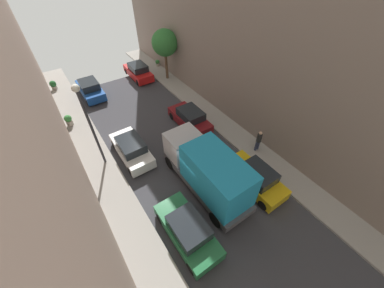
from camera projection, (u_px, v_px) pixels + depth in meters
ground at (198, 178)px, 14.99m from camera, size 32.00×32.00×0.00m
sidewalk_left at (127, 217)px, 12.91m from camera, size 2.00×44.00×0.15m
sidewalk_right at (251, 148)px, 16.96m from camera, size 2.00×44.00×0.15m
parked_car_left_1 at (188, 230)px, 11.68m from camera, size 1.78×4.20×1.57m
parked_car_left_2 at (132, 149)px, 15.95m from camera, size 1.78×4.20×1.57m
parked_car_left_3 at (90, 89)px, 21.83m from camera, size 1.78×4.20×1.57m
parked_car_right_1 at (255, 178)px, 14.13m from camera, size 1.78×4.20×1.57m
parked_car_right_2 at (190, 118)px, 18.47m from camera, size 1.78×4.20×1.57m
parked_car_right_3 at (138, 72)px, 24.44m from camera, size 1.78×4.20×1.57m
delivery_truck at (207, 170)px, 13.18m from camera, size 2.26×6.60×3.38m
pedestrian at (259, 140)px, 16.08m from camera, size 0.40×0.36×1.72m
street_tree_1 at (165, 43)px, 22.01m from camera, size 2.57×2.57×5.01m
potted_plant_0 at (53, 85)px, 22.60m from camera, size 0.62×0.62×0.88m
potted_plant_1 at (157, 63)px, 26.43m from camera, size 0.48×0.48×0.73m
potted_plant_2 at (69, 120)px, 18.45m from camera, size 0.58×0.58×0.94m
lamp_post at (87, 117)px, 13.10m from camera, size 0.44×0.44×6.05m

